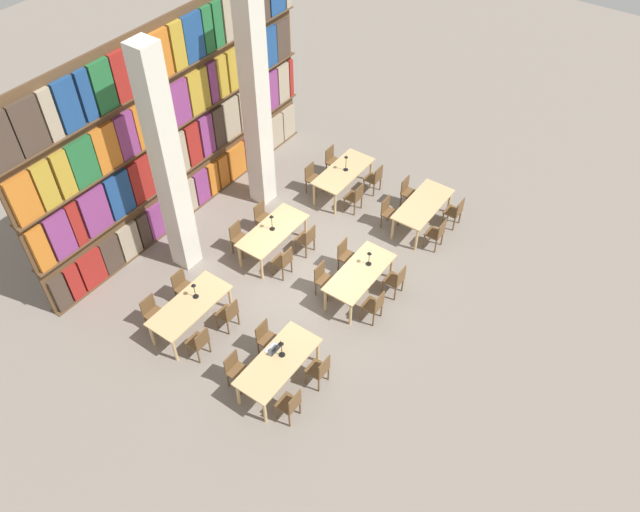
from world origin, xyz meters
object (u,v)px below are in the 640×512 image
Objects in this scene: pillar_center at (256,106)px; reading_table_0 at (278,363)px; chair_3 at (266,338)px; chair_6 at (396,280)px; chair_17 at (239,238)px; chair_23 at (333,160)px; laptop at (274,349)px; reading_table_3 at (190,307)px; chair_5 at (323,279)px; desk_lamp_0 at (281,346)px; chair_9 at (389,212)px; chair_1 at (236,370)px; chair_2 at (320,370)px; chair_0 at (290,404)px; chair_4 at (374,305)px; chair_22 at (375,178)px; chair_13 at (153,312)px; reading_table_1 at (360,274)px; chair_14 at (229,314)px; desk_lamp_2 at (194,288)px; chair_11 at (408,192)px; desk_lamp_4 at (346,160)px; desk_lamp_1 at (369,256)px; desk_lamp_3 at (272,220)px; chair_20 at (355,197)px; chair_16 at (283,261)px; chair_15 at (183,286)px; chair_19 at (263,217)px; pillar_left at (168,167)px; reading_table_4 at (273,232)px; chair_8 at (437,233)px; reading_table_2 at (423,206)px; reading_table_5 at (343,173)px; chair_21 at (313,178)px; chair_10 at (455,212)px; chair_18 at (307,239)px; chair_7 at (346,255)px; chair_12 at (199,342)px.

pillar_center reaches higher than reading_table_0.
chair_6 is at bearing 155.48° from chair_3.
chair_17 is 1.00× the size of chair_23.
laptop is 2.35m from reading_table_3.
chair_23 is at bearing 5.50° from reading_table_3.
reading_table_0 is 2.23× the size of chair_5.
desk_lamp_0 is 5.58m from chair_9.
chair_1 is 1.00× the size of chair_2.
chair_4 is (3.21, -0.00, 0.00)m from chair_0.
chair_22 is (2.06, -2.44, -2.51)m from pillar_center.
chair_13 and chair_22 have the same top height.
laptop is 2.70m from chair_4.
chair_14 is at bearing 144.59° from reading_table_1.
chair_6 is at bearing -45.10° from desk_lamp_2.
chair_23 is (3.55, 3.23, -0.19)m from reading_table_1.
desk_lamp_4 reaches higher than chair_11.
chair_4 is at bearing -139.70° from desk_lamp_1.
desk_lamp_3 is (3.64, 3.35, 0.60)m from chair_0.
chair_20 is at bearing -170.34° from chair_1.
chair_9 is (3.01, 1.42, 0.00)m from chair_4.
chair_11 is at bearing -15.87° from chair_16.
pillar_center is 4.91m from chair_15.
desk_lamp_1 is 3.56m from chair_14.
desk_lamp_1 reaches higher than chair_19.
chair_16 is 1.44m from chair_17.
chair_14 is (-1.01, -2.36, -2.51)m from pillar_left.
reading_table_3 is (-4.59, -1.64, -2.31)m from pillar_center.
pillar_center is 3.23m from reading_table_4.
chair_6 and chair_8 have the same top height.
pillar_center reaches higher than reading_table_2.
chair_13 is 1.00× the size of chair_20.
reading_table_5 is 2.23× the size of chair_22.
reading_table_2 is (6.05, -0.27, -0.12)m from laptop.
chair_17 is at bearing 124.85° from reading_table_4.
chair_10 is at bearing 104.65° from chair_21.
chair_1 is 7.02m from desk_lamp_4.
chair_4 and chair_14 have the same top height.
chair_3 and chair_11 have the same top height.
chair_18 is 1.00× the size of chair_21.
chair_3 is 3.17m from chair_7.
chair_12 is (-7.19, 2.61, 0.00)m from chair_10.
chair_16 is (-1.07, 2.60, 0.00)m from chair_6.
reading_table_0 is at bearing -165.08° from chair_22.
chair_1 reaches higher than reading_table_4.
reading_table_3 is (-3.61, 3.31, 0.19)m from chair_6.
chair_2 reaches higher than reading_table_3.
chair_18 is (3.51, -0.71, -0.19)m from reading_table_3.
desk_lamp_2 is (-3.35, 3.36, 0.57)m from chair_6.
chair_18 is (-0.09, 1.16, 0.00)m from chair_7.
chair_22 is at bearing -0.66° from chair_12.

